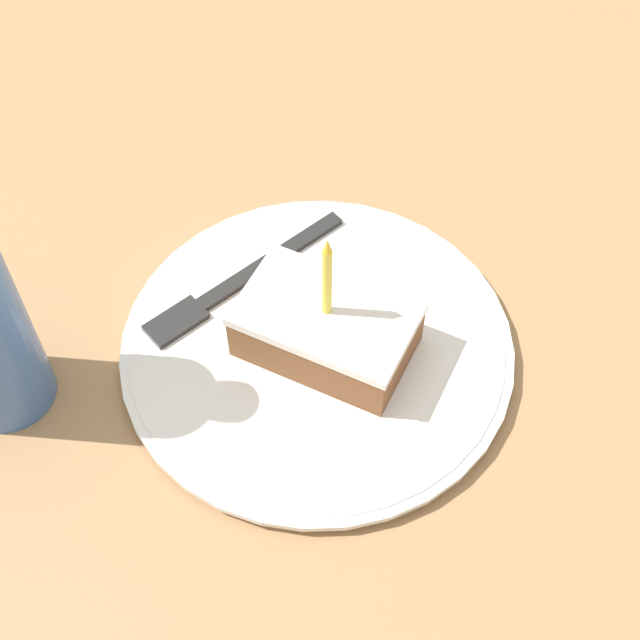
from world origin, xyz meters
TOP-DOWN VIEW (x-y plane):
  - ground_plane at (0.00, 0.00)m, footprint 2.40×2.40m
  - plate at (0.00, -0.02)m, footprint 0.29×0.29m
  - cake_slice at (-0.00, -0.02)m, footprint 0.08×0.12m
  - fork at (0.02, 0.06)m, footprint 0.17×0.09m

SIDE VIEW (x-z plane):
  - ground_plane at x=0.00m, z-range -0.04..0.00m
  - plate at x=0.00m, z-range 0.00..0.01m
  - fork at x=0.02m, z-range 0.01..0.02m
  - cake_slice at x=0.00m, z-range -0.02..0.09m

